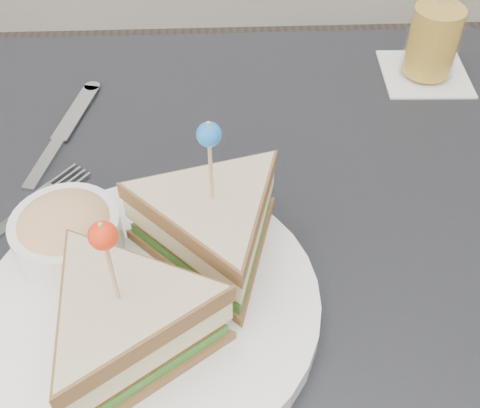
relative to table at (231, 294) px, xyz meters
name	(u,v)px	position (x,y,z in m)	size (l,w,h in m)	color
table	(231,294)	(0.00, 0.00, 0.00)	(0.80, 0.80, 0.75)	black
plate_meal	(156,276)	(-0.06, -0.07, 0.12)	(0.33, 0.32, 0.17)	white
cutlery_fork	(23,214)	(-0.21, 0.05, 0.08)	(0.13, 0.15, 0.01)	#B4B9BF
cutlery_knife	(61,136)	(-0.19, 0.17, 0.08)	(0.06, 0.20, 0.01)	silver
drink_set	(435,32)	(0.26, 0.28, 0.14)	(0.11, 0.11, 0.14)	white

